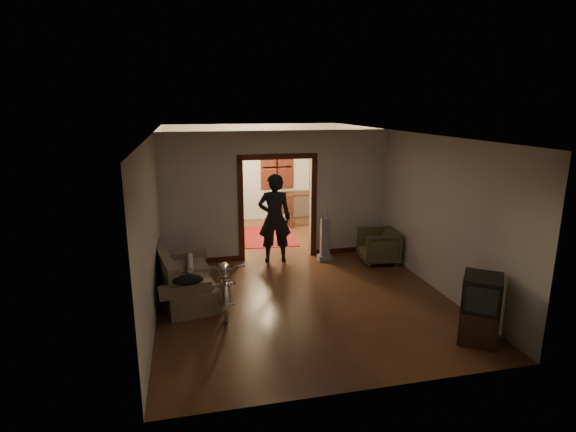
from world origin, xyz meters
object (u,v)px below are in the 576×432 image
object	(u,v)px
desk	(297,207)
bicycle	(226,281)
person	(274,218)
sofa	(185,275)
armchair	(378,246)
locker	(212,192)

from	to	relation	value
desk	bicycle	bearing A→B (deg)	-131.49
person	desk	xyz separation A→B (m)	(1.32, 3.33, -0.56)
sofa	person	bearing A→B (deg)	27.22
armchair	person	size ratio (longest dim) A/B	0.41
bicycle	armchair	distance (m)	3.71
person	locker	size ratio (longest dim) A/B	0.99
desk	locker	bearing A→B (deg)	165.17
sofa	bicycle	size ratio (longest dim) A/B	1.07
locker	sofa	bearing A→B (deg)	-111.91
bicycle	desk	bearing A→B (deg)	68.10
sofa	bicycle	bearing A→B (deg)	-49.60
locker	person	bearing A→B (deg)	-83.73
armchair	desk	bearing A→B (deg)	-161.23
sofa	armchair	distance (m)	4.18
bicycle	desk	xyz separation A→B (m)	(2.56, 5.36, -0.04)
bicycle	sofa	bearing A→B (deg)	145.05
bicycle	armchair	xyz separation A→B (m)	(3.41, 1.48, -0.09)
bicycle	armchair	size ratio (longest dim) A/B	2.16
person	locker	world-z (taller)	locker
sofa	bicycle	xyz separation A→B (m)	(0.67, -0.53, 0.03)
sofa	person	distance (m)	2.49
person	locker	xyz separation A→B (m)	(-1.12, 3.28, 0.01)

